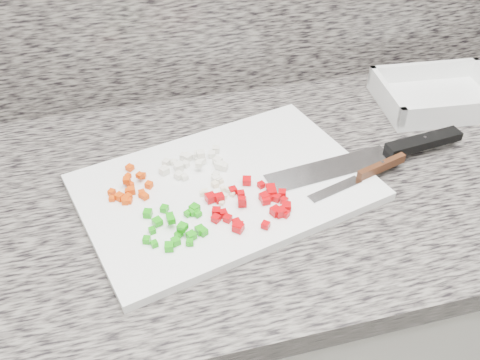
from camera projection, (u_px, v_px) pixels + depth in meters
The scene contains 11 objects.
cabinet at pixel (255, 335), 1.23m from camera, with size 3.92×0.62×0.86m, color silver.
countertop at pixel (259, 186), 0.94m from camera, with size 3.96×0.64×0.04m, color slate.
cutting_board at pixel (225, 187), 0.89m from camera, with size 0.47×0.31×0.02m, color white.
carrot_pile at pixel (130, 189), 0.87m from camera, with size 0.07×0.10×0.02m.
onion_pile at pixel (198, 163), 0.92m from camera, with size 0.12×0.10×0.02m.
green_pepper_pile at pixel (177, 226), 0.80m from camera, with size 0.10×0.10×0.02m.
red_pepper_pile at pixel (253, 204), 0.84m from camera, with size 0.13×0.12×0.02m.
garlic_pile at pixel (218, 191), 0.87m from camera, with size 0.06×0.06×0.01m.
chef_knife at pixel (393, 151), 0.95m from camera, with size 0.38×0.09×0.02m.
paring_knife at pixel (370, 172), 0.90m from camera, with size 0.20×0.07×0.02m.
tray at pixel (439, 96), 1.10m from camera, with size 0.26×0.20×0.05m.
Camera 1 is at (-0.21, 0.76, 1.49)m, focal length 40.00 mm.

